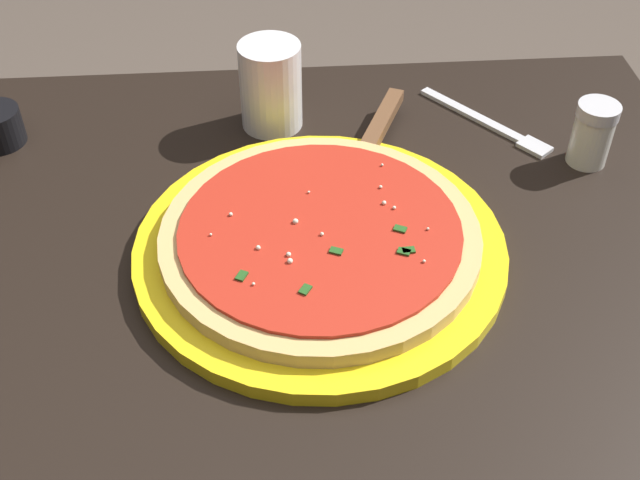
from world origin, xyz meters
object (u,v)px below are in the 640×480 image
pizza_server (371,143)px  cup_tall_drink (271,86)px  serving_plate (320,249)px  pizza (320,236)px  fork (491,125)px  parmesan_shaker (593,133)px

pizza_server → cup_tall_drink: 0.14m
serving_plate → pizza: pizza is taller
cup_tall_drink → pizza_server: bearing=-35.5°
fork → pizza: bearing=-136.4°
fork → cup_tall_drink: bearing=174.6°
pizza_server → fork: size_ratio=1.41×
pizza_server → cup_tall_drink: size_ratio=2.11×
fork → parmesan_shaker: parmesan_shaker is taller
cup_tall_drink → pizza: bearing=-80.2°
fork → parmesan_shaker: 0.12m
fork → parmesan_shaker: bearing=-39.8°
cup_tall_drink → parmesan_shaker: size_ratio=1.40×
serving_plate → pizza_server: 0.17m
pizza → fork: size_ratio=2.01×
pizza → fork: pizza is taller
pizza_server → cup_tall_drink: cup_tall_drink is taller
cup_tall_drink → fork: (0.26, -0.02, -0.05)m
pizza_server → parmesan_shaker: parmesan_shaker is taller
serving_plate → parmesan_shaker: size_ratio=4.92×
cup_tall_drink → parmesan_shaker: bearing=-16.0°
pizza_server → parmesan_shaker: (0.24, -0.02, 0.02)m
pizza_server → fork: 0.16m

